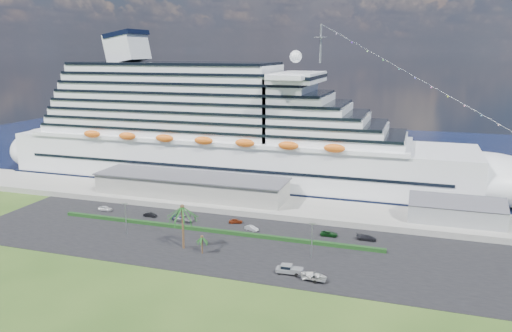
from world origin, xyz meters
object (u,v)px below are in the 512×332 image
(parked_car_3, at_px, (181,219))
(boat_trailer, at_px, (314,276))
(cruise_ship, at_px, (229,136))
(pickup_truck, at_px, (289,269))

(parked_car_3, bearing_deg, boat_trailer, -112.58)
(cruise_ship, relative_size, boat_trailer, 30.07)
(cruise_ship, xyz_separation_m, pickup_truck, (38.86, -65.89, -15.47))
(cruise_ship, relative_size, pickup_truck, 32.95)
(parked_car_3, bearing_deg, pickup_truck, -114.37)
(parked_car_3, relative_size, boat_trailer, 0.79)
(pickup_truck, bearing_deg, cruise_ship, 120.53)
(pickup_truck, relative_size, boat_trailer, 0.91)
(cruise_ship, bearing_deg, pickup_truck, -59.47)
(pickup_truck, bearing_deg, parked_car_3, 147.67)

